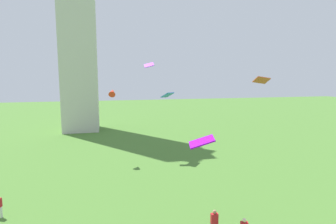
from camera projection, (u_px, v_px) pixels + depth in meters
person_5 at (214, 221)px, 16.53m from camera, size 0.54×0.29×1.73m
kite_flying_0 at (261, 80)px, 17.51m from camera, size 1.06×0.64×0.54m
kite_flying_2 at (149, 65)px, 32.15m from camera, size 1.19×0.90×0.77m
kite_flying_3 at (112, 92)px, 30.71m from camera, size 0.97×1.46×1.23m
kite_flying_5 at (168, 95)px, 31.89m from camera, size 1.91×1.93×0.70m
kite_flying_6 at (202, 142)px, 16.49m from camera, size 1.76×1.50×0.76m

